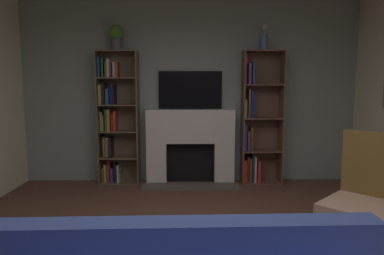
{
  "coord_description": "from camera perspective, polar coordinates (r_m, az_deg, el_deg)",
  "views": [
    {
      "loc": [
        -0.06,
        -2.5,
        1.51
      ],
      "look_at": [
        0.0,
        1.17,
        1.06
      ],
      "focal_mm": 32.84,
      "sensor_mm": 36.0,
      "label": 1
    }
  ],
  "objects": [
    {
      "name": "potted_plant",
      "position": [
        5.42,
        -12.21,
        14.38
      ],
      "size": [
        0.23,
        0.23,
        0.37
      ],
      "color": "#52545C",
      "rests_on": "bookshelf_left"
    },
    {
      "name": "bookshelf_left",
      "position": [
        5.46,
        -12.5,
        1.43
      ],
      "size": [
        0.6,
        0.28,
        2.0
      ],
      "color": "brown",
      "rests_on": "ground_plane"
    },
    {
      "name": "wall_back_accent",
      "position": [
        5.46,
        -0.29,
        5.78
      ],
      "size": [
        5.23,
        0.06,
        2.78
      ],
      "primitive_type": "cube",
      "color": "gray",
      "rests_on": "ground_plane"
    },
    {
      "name": "fireplace",
      "position": [
        5.38,
        -0.26,
        -2.64
      ],
      "size": [
        1.43,
        0.55,
        1.13
      ],
      "color": "white",
      "rests_on": "ground_plane"
    },
    {
      "name": "armchair",
      "position": [
        3.53,
        26.28,
        -10.02
      ],
      "size": [
        0.84,
        0.84,
        1.08
      ],
      "color": "brown",
      "rests_on": "ground_plane"
    },
    {
      "name": "bookshelf_right",
      "position": [
        5.45,
        10.45,
        0.68
      ],
      "size": [
        0.6,
        0.31,
        2.0
      ],
      "color": "brown",
      "rests_on": "ground_plane"
    },
    {
      "name": "vase_with_flowers",
      "position": [
        5.43,
        11.6,
        13.55
      ],
      "size": [
        0.11,
        0.11,
        0.38
      ],
      "color": "#4E6898",
      "rests_on": "bookshelf_right"
    },
    {
      "name": "tv",
      "position": [
        5.4,
        -0.28,
        6.11
      ],
      "size": [
        0.96,
        0.06,
        0.57
      ],
      "primitive_type": "cube",
      "color": "black",
      "rests_on": "fireplace"
    }
  ]
}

